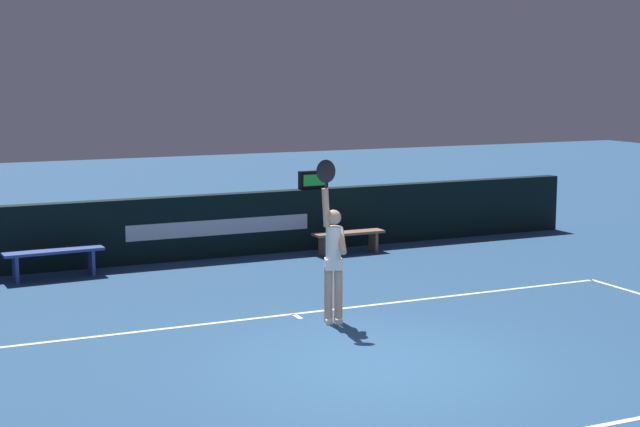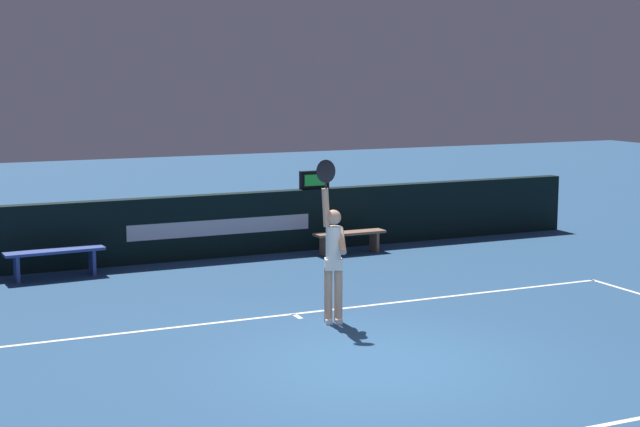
# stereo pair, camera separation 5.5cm
# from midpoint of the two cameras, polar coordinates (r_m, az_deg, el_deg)

# --- Properties ---
(ground_plane) EXTENTS (60.00, 60.00, 0.00)m
(ground_plane) POSITION_cam_midpoint_polar(r_m,az_deg,el_deg) (12.25, 3.37, -9.02)
(ground_plane) COLOR navy
(court_lines) EXTENTS (11.69, 5.70, 0.00)m
(court_lines) POSITION_cam_midpoint_polar(r_m,az_deg,el_deg) (12.24, 3.40, -9.02)
(court_lines) COLOR white
(court_lines) RESTS_ON ground
(back_wall) EXTENTS (17.40, 0.30, 1.27)m
(back_wall) POSITION_cam_midpoint_polar(r_m,az_deg,el_deg) (19.00, -7.40, -0.80)
(back_wall) COLOR black
(back_wall) RESTS_ON ground
(speed_display) EXTENTS (0.63, 0.14, 0.38)m
(speed_display) POSITION_cam_midpoint_polar(r_m,az_deg,el_deg) (19.75, -0.49, 2.04)
(speed_display) COLOR black
(speed_display) RESTS_ON back_wall
(tennis_player) EXTENTS (0.46, 0.48, 2.43)m
(tennis_player) POSITION_cam_midpoint_polar(r_m,az_deg,el_deg) (13.96, 0.68, -2.55)
(tennis_player) COLOR tan
(tennis_player) RESTS_ON ground
(tennis_ball) EXTENTS (0.06, 0.06, 0.06)m
(tennis_ball) POSITION_cam_midpoint_polar(r_m,az_deg,el_deg) (13.84, 0.30, 2.96)
(tennis_ball) COLOR #CDE035
(courtside_bench_near) EXTENTS (1.79, 0.47, 0.52)m
(courtside_bench_near) POSITION_cam_midpoint_polar(r_m,az_deg,el_deg) (17.71, -15.76, -2.50)
(courtside_bench_near) COLOR #334996
(courtside_bench_near) RESTS_ON ground
(courtside_bench_far) EXTENTS (1.53, 0.38, 0.45)m
(courtside_bench_far) POSITION_cam_midpoint_polar(r_m,az_deg,el_deg) (19.41, 1.64, -1.40)
(courtside_bench_far) COLOR #85634D
(courtside_bench_far) RESTS_ON ground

